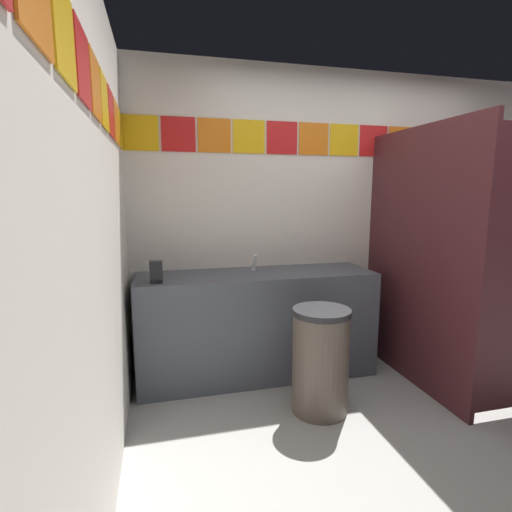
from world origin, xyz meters
TOP-DOWN VIEW (x-y plane):
  - ground_plane at (0.00, 0.00)m, footprint 8.16×8.16m
  - wall_back at (0.00, 1.53)m, footprint 3.71×0.09m
  - wall_side at (-1.89, 0.00)m, footprint 0.09×2.97m
  - vanity_counter at (-0.86, 1.21)m, footprint 1.89×0.56m
  - faucet_center at (-0.86, 1.30)m, footprint 0.04×0.10m
  - soap_dispenser at (-1.64, 1.05)m, footprint 0.09×0.09m
  - stall_divider at (0.49, 0.57)m, footprint 0.92×1.33m
  - toilet at (0.88, 1.09)m, footprint 0.39×0.49m
  - trash_bin at (-0.57, 0.56)m, footprint 0.39×0.39m

SIDE VIEW (x-z plane):
  - ground_plane at x=0.00m, z-range 0.00..0.00m
  - toilet at x=0.88m, z-range -0.07..0.67m
  - trash_bin at x=-0.57m, z-range 0.00..0.73m
  - vanity_counter at x=-0.86m, z-range 0.01..0.86m
  - faucet_center at x=-0.86m, z-range 0.84..0.98m
  - soap_dispenser at x=-1.64m, z-range 0.85..1.01m
  - stall_divider at x=0.49m, z-range 0.00..1.98m
  - wall_side at x=-1.89m, z-range 0.01..2.54m
  - wall_back at x=0.00m, z-range 0.01..2.54m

